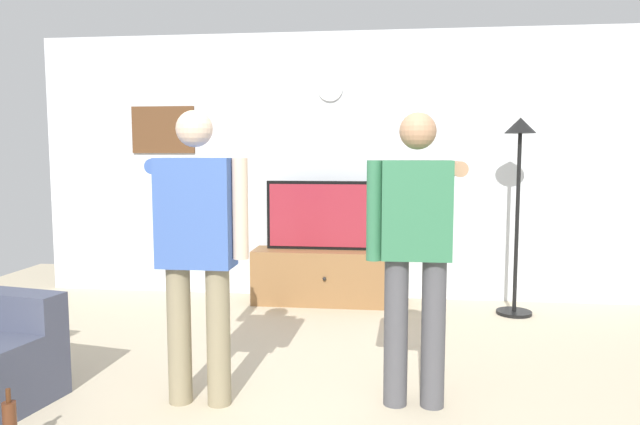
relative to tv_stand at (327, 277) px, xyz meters
The scene contains 9 objects.
ground_plane 2.62m from the tv_stand, 86.89° to the right, with size 8.40×8.40×0.00m, color beige.
back_wall 1.15m from the tv_stand, 67.99° to the left, with size 6.40×0.10×2.70m, color silver.
tv_stand is the anchor object (origin of this frame).
television 0.61m from the tv_stand, 90.00° to the left, with size 1.21×0.07×0.68m.
wall_clock 1.89m from the tv_stand, 90.00° to the left, with size 0.25×0.25×0.03m, color white.
framed_picture 2.31m from the tv_stand, behind, with size 0.68×0.04×0.49m, color brown.
floor_lamp 2.05m from the tv_stand, ahead, with size 0.32×0.32×1.80m.
person_standing_nearer_lamp 2.54m from the tv_stand, 101.93° to the right, with size 0.61×0.78×1.73m.
person_standing_nearer_couch 2.49m from the tv_stand, 71.39° to the right, with size 0.57×0.78×1.71m.
Camera 1 is at (0.46, -3.03, 1.49)m, focal length 32.68 mm.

